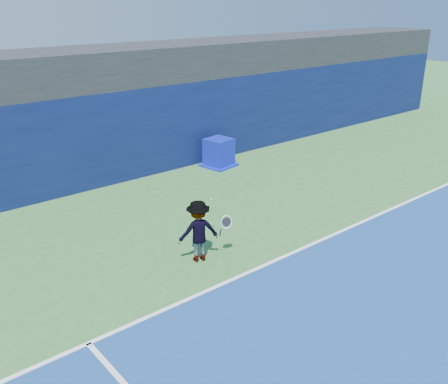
% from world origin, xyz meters
% --- Properties ---
extents(ground, '(80.00, 80.00, 0.00)m').
position_xyz_m(ground, '(0.00, 0.00, 0.00)').
color(ground, '#336B30').
rests_on(ground, ground).
extents(baseline, '(24.00, 0.10, 0.01)m').
position_xyz_m(baseline, '(0.00, 3.00, 0.01)').
color(baseline, white).
rests_on(baseline, ground).
extents(stadium_band, '(36.00, 3.00, 1.20)m').
position_xyz_m(stadium_band, '(0.00, 11.50, 3.60)').
color(stadium_band, black).
rests_on(stadium_band, back_wall_assembly).
extents(back_wall_assembly, '(36.00, 1.03, 3.00)m').
position_xyz_m(back_wall_assembly, '(-0.00, 10.50, 1.50)').
color(back_wall_assembly, '#0B133D').
rests_on(back_wall_assembly, ground).
extents(equipment_cart, '(1.23, 1.23, 1.02)m').
position_xyz_m(equipment_cart, '(3.13, 9.32, 0.47)').
color(equipment_cart, '#0B13A0').
rests_on(equipment_cart, ground).
extents(tennis_player, '(1.27, 0.84, 1.48)m').
position_xyz_m(tennis_player, '(-1.64, 4.19, 0.74)').
color(tennis_player, white).
rests_on(tennis_player, ground).
extents(tennis_ball, '(0.06, 0.06, 0.06)m').
position_xyz_m(tennis_ball, '(-0.66, 4.95, 1.03)').
color(tennis_ball, '#BAD017').
rests_on(tennis_ball, ground).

